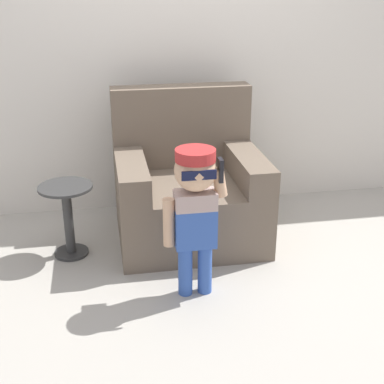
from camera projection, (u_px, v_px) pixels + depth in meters
ground_plane at (193, 234)px, 3.91m from camera, size 10.00×10.00×0.00m
wall_back at (178, 41)px, 3.98m from camera, size 10.00×0.05×2.60m
armchair at (188, 189)px, 3.79m from camera, size 1.00×0.88×1.03m
person_child at (195, 200)px, 2.98m from camera, size 0.37×0.28×0.90m
side_table at (68, 214)px, 3.52m from camera, size 0.35×0.35×0.50m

